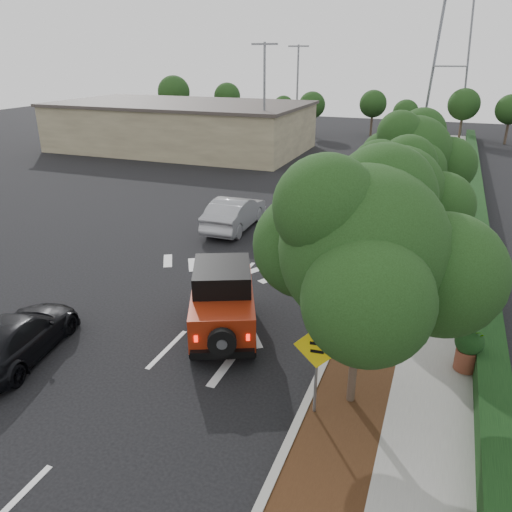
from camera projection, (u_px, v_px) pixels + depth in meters
The scene contains 19 objects.
ground at pixel (167, 349), 14.92m from camera, with size 120.00×120.00×0.00m, color black.
curb at pixel (381, 238), 23.73m from camera, with size 0.20×70.00×0.15m, color #9E9B93.
planting_strip at pixel (402, 241), 23.41m from camera, with size 1.80×70.00×0.12m, color black.
sidewalk at pixel (445, 246), 22.77m from camera, with size 2.00×70.00×0.12m, color gray.
hedge at pixel (480, 243), 22.18m from camera, with size 0.80×70.00×0.80m, color black.
commercial_building at pixel (182, 127), 45.43m from camera, with size 22.00×12.00×4.00m, color #7D7256.
transmission_tower at pixel (441, 135), 54.41m from camera, with size 7.00×4.00×28.00m, color slate, non-canonical shape.
street_tree_near at pixel (350, 403), 12.63m from camera, with size 3.80×3.80×5.92m, color black, non-canonical shape.
street_tree_mid at pixel (387, 290), 18.68m from camera, with size 3.20×3.20×5.32m, color black, non-canonical shape.
street_tree_far at pixel (404, 235), 24.29m from camera, with size 3.40×3.40×5.62m, color black, non-canonical shape.
light_pole_a at pixel (264, 165), 39.56m from camera, with size 2.00×0.22×9.00m, color slate, non-canonical shape.
light_pole_b at pixel (296, 141), 50.27m from camera, with size 2.00×0.22×9.00m, color slate, non-canonical shape.
red_jeep at pixel (223, 299), 15.57m from camera, with size 3.32×4.45×2.18m.
silver_suv_ahead at pixel (328, 231), 22.70m from camera, with size 2.40×5.21×1.45m, color #9C9DA3.
black_suv_oncoming at pixel (17, 337), 14.33m from camera, with size 1.85×4.55×1.32m, color black.
silver_sedan_oncoming at pixel (235, 213), 24.98m from camera, with size 1.70×4.88×1.61m, color #95969C.
parked_suv at pixel (248, 154), 39.73m from camera, with size 1.83×4.56×1.55m, color #9A9CA1.
speed_hump_sign at pixel (317, 358), 11.57m from camera, with size 1.12×0.14×2.38m.
terracotta_planter at pixel (469, 345), 13.48m from camera, with size 0.77×0.77×1.34m.
Camera 1 is at (7.08, -10.96, 8.21)m, focal length 35.00 mm.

